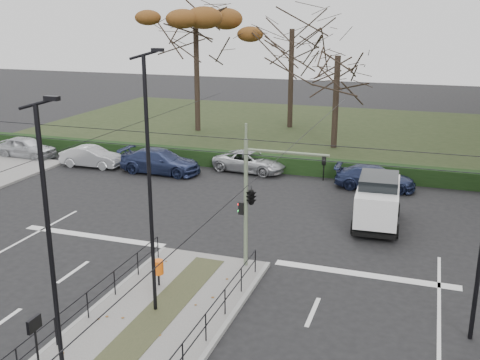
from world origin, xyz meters
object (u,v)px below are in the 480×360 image
at_px(streetlamp_median_far, 150,185).
at_px(white_van, 378,199).
at_px(info_panel, 35,331).
at_px(litter_bin, 158,268).
at_px(streetlamp_median_near, 52,264).
at_px(parked_car_third, 160,161).
at_px(bare_tree_near, 338,63).
at_px(traffic_light, 253,194).
at_px(parked_car_fourth, 250,162).
at_px(parked_car_fifth, 375,178).
at_px(bare_tree_center, 292,36).
at_px(parked_car_second, 92,157).
at_px(parked_car_first, 26,147).
at_px(rust_tree, 196,26).

relative_size(streetlamp_median_far, white_van, 1.84).
bearing_deg(info_panel, litter_bin, 85.33).
xyz_separation_m(streetlamp_median_near, parked_car_third, (-7.87, 20.80, -3.36)).
bearing_deg(streetlamp_median_near, bare_tree_near, 87.65).
height_order(traffic_light, white_van, traffic_light).
bearing_deg(streetlamp_median_far, parked_car_fourth, 97.92).
distance_m(parked_car_fourth, parked_car_fifth, 7.96).
distance_m(streetlamp_median_near, parked_car_fourth, 23.35).
relative_size(traffic_light, litter_bin, 5.20).
height_order(streetlamp_median_near, parked_car_third, streetlamp_median_near).
bearing_deg(streetlamp_median_far, bare_tree_center, 96.20).
relative_size(streetlamp_median_far, parked_car_second, 2.09).
xyz_separation_m(bare_tree_near, parked_car_fifth, (3.92, -9.22, -5.61)).
relative_size(info_panel, streetlamp_median_far, 0.22).
distance_m(traffic_light, bare_tree_near, 21.76).
bearing_deg(traffic_light, streetlamp_median_near, -100.90).
relative_size(streetlamp_median_near, parked_car_first, 1.80).
height_order(info_panel, parked_car_second, info_panel).
bearing_deg(info_panel, streetlamp_median_far, 74.78).
bearing_deg(parked_car_fifth, parked_car_third, 93.92).
height_order(info_panel, bare_tree_near, bare_tree_near).
bearing_deg(parked_car_fourth, bare_tree_center, 10.67).
bearing_deg(parked_car_fourth, parked_car_second, 109.17).
height_order(parked_car_fourth, rust_tree, rust_tree).
bearing_deg(rust_tree, litter_bin, -69.82).
bearing_deg(litter_bin, parked_car_fourth, 96.24).
relative_size(streetlamp_median_near, bare_tree_near, 0.88).
height_order(parked_car_second, parked_car_fifth, parked_car_second).
bearing_deg(rust_tree, bare_tree_center, 29.28).
height_order(rust_tree, bare_tree_center, rust_tree).
relative_size(litter_bin, streetlamp_median_near, 0.12).
xyz_separation_m(info_panel, rust_tree, (-9.35, 32.80, 7.04)).
relative_size(litter_bin, parked_car_third, 0.19).
xyz_separation_m(parked_car_first, parked_car_third, (10.52, -0.48, 0.01)).
xyz_separation_m(traffic_light, litter_bin, (-2.73, -2.65, -2.24)).
xyz_separation_m(litter_bin, streetlamp_median_near, (0.91, -6.78, 3.28)).
distance_m(info_panel, streetlamp_median_near, 2.95).
xyz_separation_m(parked_car_first, bare_tree_near, (19.66, 9.67, 5.52)).
distance_m(parked_car_second, rust_tree, 15.31).
height_order(litter_bin, bare_tree_near, bare_tree_near).
bearing_deg(info_panel, parked_car_third, 107.89).
height_order(parked_car_second, white_van, white_van).
bearing_deg(traffic_light, parked_car_fifth, 74.65).
xyz_separation_m(streetlamp_median_far, parked_car_fourth, (-2.47, 17.77, -3.82)).
xyz_separation_m(litter_bin, rust_tree, (-9.84, 26.79, 7.84)).
distance_m(streetlamp_median_near, parked_car_first, 28.32).
bearing_deg(streetlamp_median_far, parked_car_second, 129.02).
xyz_separation_m(traffic_light, white_van, (4.06, 6.48, -1.81)).
height_order(traffic_light, parked_car_third, traffic_light).
relative_size(parked_car_first, parked_car_fourth, 0.94).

